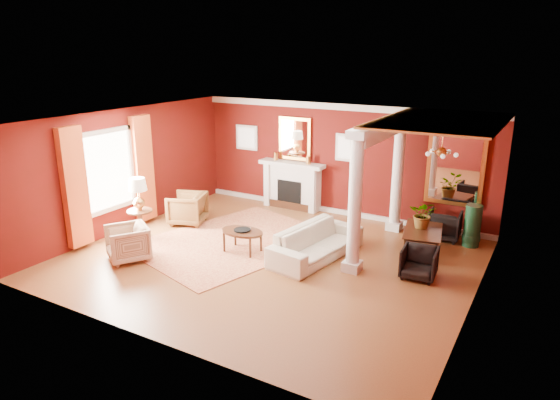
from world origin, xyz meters
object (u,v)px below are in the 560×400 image
Objects in this scene: sofa at (317,237)px; dining_table at (424,234)px; side_table at (139,198)px; armchair_stripe at (127,241)px; armchair_leopard at (187,207)px; coffee_table at (242,233)px.

sofa reaches higher than dining_table.
dining_table is (5.90, 2.47, -0.57)m from side_table.
armchair_leopard is at bearing 131.95° from armchair_stripe.
armchair_stripe is 0.59× the size of dining_table.
side_table is (-0.30, -1.30, 0.52)m from armchair_leopard.
armchair_stripe is at bearing 113.26° from dining_table.
sofa reaches higher than armchair_stripe.
side_table is (-0.70, 1.07, 0.54)m from armchair_stripe.
sofa is 2.41× the size of coffee_table.
armchair_leopard is 1.06× the size of armchair_stripe.
armchair_stripe is 1.39m from side_table.
dining_table is at bearing 82.09° from armchair_leopard.
side_table is at bearing 155.62° from armchair_stripe.
sofa is at bearing 18.90° from coffee_table.
side_table is at bearing 101.68° from dining_table.
side_table is (-4.04, -0.98, 0.50)m from sofa.
armchair_leopard is 5.72m from dining_table.
dining_table is at bearing 66.66° from armchair_stripe.
coffee_table is 3.93m from dining_table.
armchair_leopard reaches higher than coffee_table.
sofa reaches higher than coffee_table.
sofa is 2.68× the size of armchair_leopard.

